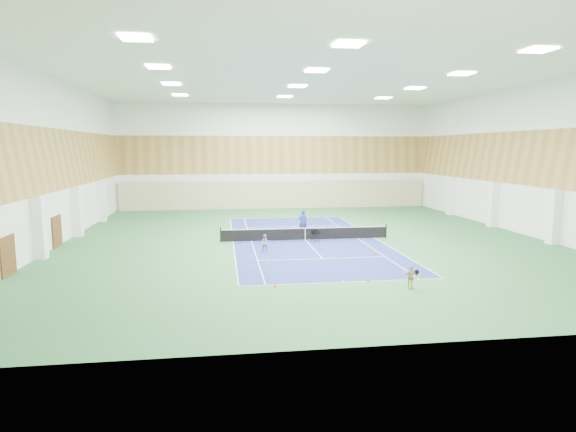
{
  "coord_description": "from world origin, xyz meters",
  "views": [
    {
      "loc": [
        -6.22,
        -35.6,
        6.92
      ],
      "look_at": [
        -1.45,
        -0.9,
        2.0
      ],
      "focal_mm": 30.0,
      "sensor_mm": 36.0,
      "label": 1
    }
  ],
  "objects_px": {
    "coach": "(303,222)",
    "child_apron": "(410,277)",
    "child_court": "(265,243)",
    "ball_cart": "(316,236)",
    "tennis_net": "(305,233)"
  },
  "relations": [
    {
      "from": "coach",
      "to": "child_apron",
      "type": "bearing_deg",
      "value": 95.55
    },
    {
      "from": "child_court",
      "to": "ball_cart",
      "type": "height_order",
      "value": "child_court"
    },
    {
      "from": "coach",
      "to": "child_apron",
      "type": "relative_size",
      "value": 1.68
    },
    {
      "from": "tennis_net",
      "to": "ball_cart",
      "type": "relative_size",
      "value": 14.58
    },
    {
      "from": "tennis_net",
      "to": "child_apron",
      "type": "distance_m",
      "value": 13.74
    },
    {
      "from": "child_apron",
      "to": "ball_cart",
      "type": "distance_m",
      "value": 12.79
    },
    {
      "from": "child_court",
      "to": "child_apron",
      "type": "height_order",
      "value": "child_court"
    },
    {
      "from": "coach",
      "to": "ball_cart",
      "type": "distance_m",
      "value": 3.7
    },
    {
      "from": "coach",
      "to": "child_apron",
      "type": "height_order",
      "value": "coach"
    },
    {
      "from": "coach",
      "to": "ball_cart",
      "type": "relative_size",
      "value": 2.23
    },
    {
      "from": "coach",
      "to": "child_court",
      "type": "relative_size",
      "value": 1.66
    },
    {
      "from": "coach",
      "to": "child_court",
      "type": "distance_m",
      "value": 7.54
    },
    {
      "from": "tennis_net",
      "to": "coach",
      "type": "bearing_deg",
      "value": 84.11
    },
    {
      "from": "tennis_net",
      "to": "child_apron",
      "type": "xyz_separation_m",
      "value": [
        2.98,
        -13.41,
        0.03
      ]
    },
    {
      "from": "child_court",
      "to": "ball_cart",
      "type": "distance_m",
      "value": 4.98
    }
  ]
}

